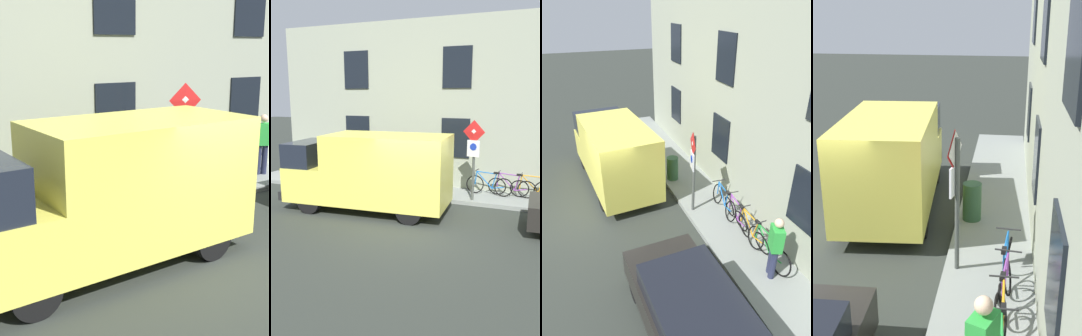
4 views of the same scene
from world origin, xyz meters
TOP-DOWN VIEW (x-y plane):
  - ground_plane at (0.00, 0.00)m, footprint 80.00×80.00m
  - sidewalk_slab at (3.59, 0.00)m, footprint 1.71×17.42m
  - building_facade at (4.79, 0.00)m, footprint 0.75×15.42m
  - sign_post_stacked at (2.95, -1.01)m, footprint 0.20×0.55m
  - delivery_van at (1.04, 1.91)m, footprint 2.39×5.46m
  - bicycle_orange at (3.89, -3.02)m, footprint 0.46×1.71m
  - bicycle_purple at (3.89, -2.22)m, footprint 0.46×1.72m
  - bicycle_blue at (3.89, -1.43)m, footprint 0.46×1.72m
  - litter_bin at (3.08, 1.16)m, footprint 0.44×0.44m

SIDE VIEW (x-z plane):
  - ground_plane at x=0.00m, z-range 0.00..0.00m
  - sidewalk_slab at x=3.59m, z-range 0.00..0.14m
  - bicycle_orange at x=3.89m, z-range 0.07..0.95m
  - bicycle_purple at x=3.89m, z-range 0.07..0.96m
  - bicycle_blue at x=3.89m, z-range 0.07..0.96m
  - litter_bin at x=3.08m, z-range 0.14..1.04m
  - delivery_van at x=1.04m, z-range 0.08..2.58m
  - sign_post_stacked at x=2.95m, z-range 0.59..3.23m
  - building_facade at x=4.79m, z-range 0.00..6.54m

